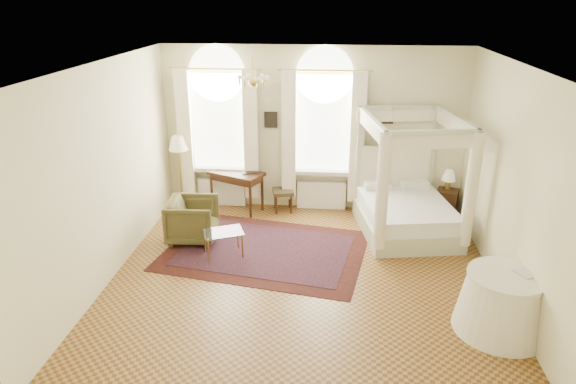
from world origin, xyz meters
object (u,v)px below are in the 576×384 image
floor_lamp (178,147)px  side_table (503,303)px  coffee_table (223,234)px  writing_desk (236,177)px  canopy_bed (407,208)px  armchair (193,220)px  stool (283,193)px  nightstand (446,203)px

floor_lamp → side_table: 6.62m
coffee_table → writing_desk: bearing=94.0°
coffee_table → side_table: side_table is taller
canopy_bed → floor_lamp: (-4.51, 0.80, 0.82)m
armchair → stool: bearing=-48.1°
nightstand → side_table: size_ratio=0.47×
canopy_bed → armchair: bearing=-170.3°
canopy_bed → nightstand: size_ratio=3.98×
nightstand → writing_desk: size_ratio=0.47×
nightstand → stool: 3.28m
nightstand → writing_desk: bearing=-180.0°
stool → side_table: (3.28, -3.72, 0.02)m
writing_desk → side_table: (4.24, -3.72, -0.29)m
coffee_table → floor_lamp: 2.58m
armchair → coffee_table: 0.87m
canopy_bed → armchair: 3.94m
nightstand → floor_lamp: (-5.40, 0.00, 1.03)m
armchair → coffee_table: armchair is taller
nightstand → floor_lamp: size_ratio=0.37×
canopy_bed → side_table: (0.89, -2.92, -0.09)m
stool → floor_lamp: floor_lamp is taller
canopy_bed → coffee_table: size_ratio=2.90×
canopy_bed → nightstand: (0.89, 0.80, -0.22)m
writing_desk → stool: size_ratio=2.59×
canopy_bed → armchair: canopy_bed is taller
floor_lamp → coffee_table: bearing=-57.2°
stool → coffee_table: 2.18m
armchair → writing_desk: bearing=-22.6°
armchair → floor_lamp: size_ratio=0.56×
canopy_bed → floor_lamp: bearing=169.9°
nightstand → writing_desk: writing_desk is taller
writing_desk → stool: bearing=0.0°
nightstand → canopy_bed: bearing=-138.0°
writing_desk → stool: 1.01m
canopy_bed → nightstand: canopy_bed is taller
nightstand → coffee_table: nightstand is taller
writing_desk → side_table: side_table is taller
armchair → floor_lamp: floor_lamp is taller
writing_desk → floor_lamp: size_ratio=0.79×
coffee_table → nightstand: bearing=26.3°
floor_lamp → stool: bearing=0.0°
armchair → coffee_table: bearing=-132.2°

